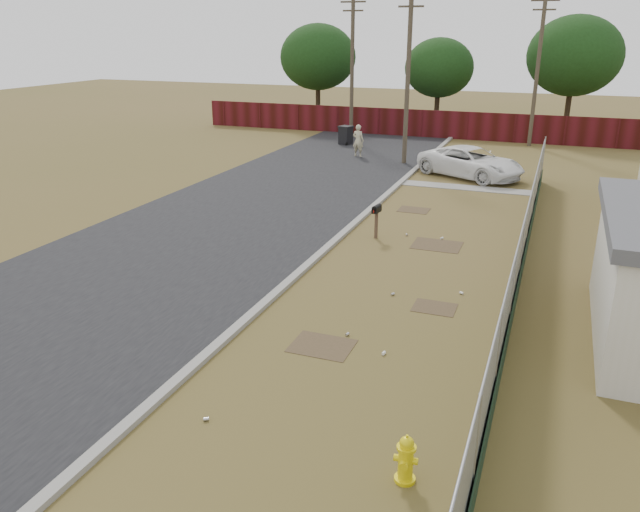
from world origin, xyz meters
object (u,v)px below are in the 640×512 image
at_px(pedestrian, 358,141).
at_px(trash_bin, 346,135).
at_px(fire_hydrant, 406,460).
at_px(pickup_truck, 471,162).
at_px(mailbox, 377,212).

bearing_deg(pedestrian, trash_bin, -54.31).
distance_m(fire_hydrant, pickup_truck, 22.72).
bearing_deg(fire_hydrant, pickup_truck, 95.58).
bearing_deg(pedestrian, fire_hydrant, 116.21).
xyz_separation_m(pedestrian, trash_bin, (-1.94, 3.54, -0.31)).
xyz_separation_m(fire_hydrant, trash_bin, (-10.88, 29.21, 0.19)).
xyz_separation_m(mailbox, pedestrian, (-5.07, 13.90, -0.04)).
bearing_deg(trash_bin, mailbox, -68.11).
distance_m(pickup_truck, trash_bin, 10.90).
distance_m(fire_hydrant, pedestrian, 27.19).
bearing_deg(pickup_truck, fire_hydrant, -146.72).
bearing_deg(mailbox, fire_hydrant, -71.77).
xyz_separation_m(mailbox, trash_bin, (-7.01, 17.44, -0.35)).
xyz_separation_m(pickup_truck, trash_bin, (-8.68, 6.60, -0.14)).
height_order(pickup_truck, trash_bin, pickup_truck).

